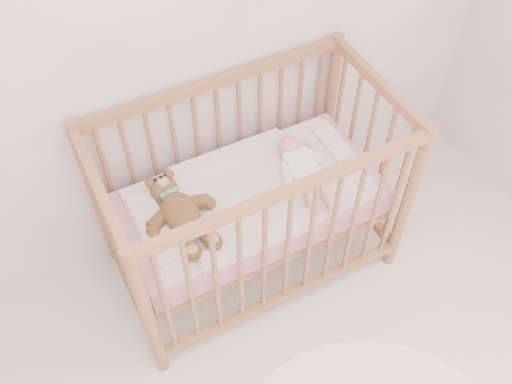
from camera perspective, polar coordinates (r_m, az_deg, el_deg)
wall_back at (r=2.31m, az=-16.17°, el=15.23°), size 4.00×0.02×2.70m
crib at (r=2.71m, az=-0.48°, el=-0.88°), size 1.36×0.76×1.00m
mattress at (r=2.72m, az=-0.48°, el=-1.07°), size 1.22×0.62×0.13m
blanket at (r=2.66m, az=-0.49°, el=-0.07°), size 1.10×0.58×0.06m
baby at (r=2.68m, az=4.64°, el=2.61°), size 0.29×0.52×0.12m
teddy_bear at (r=2.50m, az=-7.51°, el=-2.03°), size 0.39×0.53×0.14m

